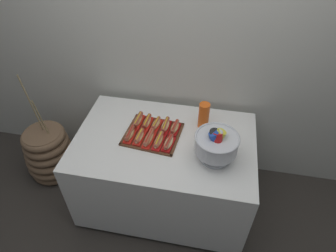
{
  "coord_description": "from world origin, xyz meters",
  "views": [
    {
      "loc": [
        0.32,
        -1.52,
        2.28
      ],
      "look_at": [
        0.02,
        0.05,
        0.84
      ],
      "focal_mm": 31.27,
      "sensor_mm": 36.0,
      "label": 1
    }
  ],
  "objects_px": {
    "hot_dog_7": "(156,124)",
    "floor_vase": "(50,153)",
    "hot_dog_1": "(139,137)",
    "punch_bowl": "(216,143)",
    "cup_stack": "(204,116)",
    "hot_dog_8": "(165,126)",
    "hot_dog_0": "(130,134)",
    "hot_dog_5": "(138,121)",
    "hot_dog_6": "(147,122)",
    "buffet_table": "(165,170)",
    "hot_dog_2": "(149,138)",
    "hot_dog_9": "(175,128)",
    "hot_dog_4": "(169,143)",
    "serving_tray": "(153,134)",
    "hot_dog_3": "(159,141)"
  },
  "relations": [
    {
      "from": "floor_vase",
      "to": "hot_dog_9",
      "type": "xyz_separation_m",
      "value": [
        1.19,
        -0.01,
        0.53
      ]
    },
    {
      "from": "hot_dog_7",
      "to": "punch_bowl",
      "type": "relative_size",
      "value": 0.54
    },
    {
      "from": "buffet_table",
      "to": "serving_tray",
      "type": "xyz_separation_m",
      "value": [
        -0.1,
        0.04,
        0.36
      ]
    },
    {
      "from": "hot_dog_0",
      "to": "hot_dog_3",
      "type": "height_order",
      "value": "hot_dog_0"
    },
    {
      "from": "floor_vase",
      "to": "hot_dog_6",
      "type": "relative_size",
      "value": 6.25
    },
    {
      "from": "hot_dog_3",
      "to": "hot_dog_9",
      "type": "distance_m",
      "value": 0.18
    },
    {
      "from": "hot_dog_1",
      "to": "punch_bowl",
      "type": "distance_m",
      "value": 0.57
    },
    {
      "from": "floor_vase",
      "to": "hot_dog_1",
      "type": "bearing_deg",
      "value": -9.08
    },
    {
      "from": "hot_dog_0",
      "to": "hot_dog_6",
      "type": "distance_m",
      "value": 0.18
    },
    {
      "from": "hot_dog_7",
      "to": "cup_stack",
      "type": "xyz_separation_m",
      "value": [
        0.35,
        0.09,
        0.07
      ]
    },
    {
      "from": "hot_dog_4",
      "to": "hot_dog_8",
      "type": "relative_size",
      "value": 0.98
    },
    {
      "from": "hot_dog_3",
      "to": "hot_dog_4",
      "type": "relative_size",
      "value": 1.09
    },
    {
      "from": "serving_tray",
      "to": "hot_dog_9",
      "type": "distance_m",
      "value": 0.17
    },
    {
      "from": "hot_dog_2",
      "to": "cup_stack",
      "type": "height_order",
      "value": "cup_stack"
    },
    {
      "from": "hot_dog_3",
      "to": "hot_dog_8",
      "type": "distance_m",
      "value": 0.17
    },
    {
      "from": "hot_dog_8",
      "to": "punch_bowl",
      "type": "height_order",
      "value": "punch_bowl"
    },
    {
      "from": "floor_vase",
      "to": "serving_tray",
      "type": "xyz_separation_m",
      "value": [
        1.03,
        -0.08,
        0.5
      ]
    },
    {
      "from": "punch_bowl",
      "to": "cup_stack",
      "type": "relative_size",
      "value": 1.39
    },
    {
      "from": "hot_dog_1",
      "to": "cup_stack",
      "type": "xyz_separation_m",
      "value": [
        0.45,
        0.24,
        0.07
      ]
    },
    {
      "from": "hot_dog_5",
      "to": "hot_dog_1",
      "type": "bearing_deg",
      "value": -71.19
    },
    {
      "from": "hot_dog_0",
      "to": "hot_dog_7",
      "type": "bearing_deg",
      "value": 42.09
    },
    {
      "from": "hot_dog_2",
      "to": "hot_dog_8",
      "type": "xyz_separation_m",
      "value": [
        0.09,
        0.16,
        -0.0
      ]
    },
    {
      "from": "serving_tray",
      "to": "hot_dog_4",
      "type": "relative_size",
      "value": 2.62
    },
    {
      "from": "hot_dog_5",
      "to": "hot_dog_6",
      "type": "relative_size",
      "value": 1.07
    },
    {
      "from": "hot_dog_7",
      "to": "punch_bowl",
      "type": "xyz_separation_m",
      "value": [
        0.47,
        -0.23,
        0.11
      ]
    },
    {
      "from": "hot_dog_9",
      "to": "hot_dog_4",
      "type": "bearing_deg",
      "value": -95.63
    },
    {
      "from": "floor_vase",
      "to": "cup_stack",
      "type": "height_order",
      "value": "floor_vase"
    },
    {
      "from": "hot_dog_9",
      "to": "hot_dog_3",
      "type": "bearing_deg",
      "value": -120.08
    },
    {
      "from": "hot_dog_7",
      "to": "buffet_table",
      "type": "bearing_deg",
      "value": -52.64
    },
    {
      "from": "serving_tray",
      "to": "hot_dog_2",
      "type": "height_order",
      "value": "hot_dog_2"
    },
    {
      "from": "serving_tray",
      "to": "cup_stack",
      "type": "xyz_separation_m",
      "value": [
        0.36,
        0.17,
        0.1
      ]
    },
    {
      "from": "hot_dog_6",
      "to": "punch_bowl",
      "type": "bearing_deg",
      "value": -23.28
    },
    {
      "from": "buffet_table",
      "to": "hot_dog_1",
      "type": "relative_size",
      "value": 8.34
    },
    {
      "from": "hot_dog_0",
      "to": "cup_stack",
      "type": "distance_m",
      "value": 0.57
    },
    {
      "from": "hot_dog_9",
      "to": "serving_tray",
      "type": "bearing_deg",
      "value": -156.82
    },
    {
      "from": "serving_tray",
      "to": "punch_bowl",
      "type": "xyz_separation_m",
      "value": [
        0.48,
        -0.14,
        0.14
      ]
    },
    {
      "from": "serving_tray",
      "to": "hot_dog_3",
      "type": "xyz_separation_m",
      "value": [
        0.07,
        -0.09,
        0.03
      ]
    },
    {
      "from": "buffet_table",
      "to": "hot_dog_1",
      "type": "xyz_separation_m",
      "value": [
        -0.18,
        -0.04,
        0.38
      ]
    },
    {
      "from": "hot_dog_1",
      "to": "hot_dog_7",
      "type": "height_order",
      "value": "hot_dog_7"
    },
    {
      "from": "buffet_table",
      "to": "hot_dog_7",
      "type": "height_order",
      "value": "hot_dog_7"
    },
    {
      "from": "floor_vase",
      "to": "hot_dog_1",
      "type": "xyz_separation_m",
      "value": [
        0.95,
        -0.15,
        0.53
      ]
    },
    {
      "from": "hot_dog_3",
      "to": "punch_bowl",
      "type": "height_order",
      "value": "punch_bowl"
    },
    {
      "from": "serving_tray",
      "to": "hot_dog_0",
      "type": "xyz_separation_m",
      "value": [
        -0.16,
        -0.07,
        0.03
      ]
    },
    {
      "from": "hot_dog_0",
      "to": "hot_dog_5",
      "type": "height_order",
      "value": "hot_dog_0"
    },
    {
      "from": "hot_dog_7",
      "to": "floor_vase",
      "type": "bearing_deg",
      "value": -179.74
    },
    {
      "from": "cup_stack",
      "to": "hot_dog_8",
      "type": "bearing_deg",
      "value": -161.62
    },
    {
      "from": "hot_dog_2",
      "to": "hot_dog_6",
      "type": "distance_m",
      "value": 0.18
    },
    {
      "from": "hot_dog_2",
      "to": "hot_dog_6",
      "type": "relative_size",
      "value": 1.1
    },
    {
      "from": "hot_dog_7",
      "to": "punch_bowl",
      "type": "bearing_deg",
      "value": -25.79
    },
    {
      "from": "hot_dog_8",
      "to": "punch_bowl",
      "type": "distance_m",
      "value": 0.46
    }
  ]
}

